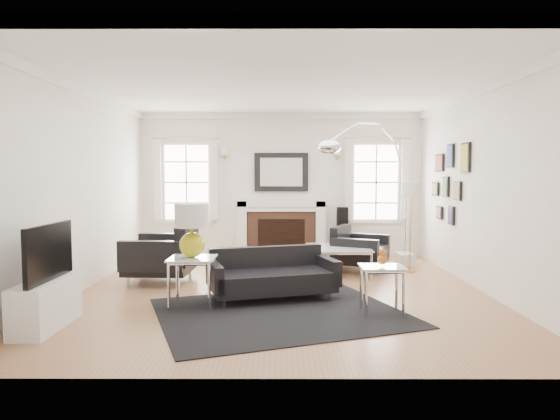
{
  "coord_description": "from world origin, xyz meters",
  "views": [
    {
      "loc": [
        0.0,
        -6.8,
        1.59
      ],
      "look_at": [
        -0.02,
        0.3,
        1.09
      ],
      "focal_mm": 32.0,
      "sensor_mm": 36.0,
      "label": 1
    }
  ],
  "objects_px": {
    "fireplace": "(281,229)",
    "coffee_table": "(338,249)",
    "arc_floor_lamp": "(371,189)",
    "armchair_right": "(357,250)",
    "gourd_lamp": "(192,227)",
    "sofa": "(272,276)",
    "armchair_left": "(165,256)"
  },
  "relations": [
    {
      "from": "armchair_left",
      "to": "gourd_lamp",
      "type": "relative_size",
      "value": 1.67
    },
    {
      "from": "armchair_right",
      "to": "sofa",
      "type": "bearing_deg",
      "value": -126.04
    },
    {
      "from": "coffee_table",
      "to": "gourd_lamp",
      "type": "bearing_deg",
      "value": -134.65
    },
    {
      "from": "sofa",
      "to": "arc_floor_lamp",
      "type": "relative_size",
      "value": 0.69
    },
    {
      "from": "gourd_lamp",
      "to": "sofa",
      "type": "bearing_deg",
      "value": 24.92
    },
    {
      "from": "fireplace",
      "to": "coffee_table",
      "type": "bearing_deg",
      "value": -60.94
    },
    {
      "from": "arc_floor_lamp",
      "to": "sofa",
      "type": "bearing_deg",
      "value": -132.28
    },
    {
      "from": "armchair_right",
      "to": "coffee_table",
      "type": "bearing_deg",
      "value": -135.45
    },
    {
      "from": "coffee_table",
      "to": "arc_floor_lamp",
      "type": "height_order",
      "value": "arc_floor_lamp"
    },
    {
      "from": "fireplace",
      "to": "arc_floor_lamp",
      "type": "distance_m",
      "value": 2.24
    },
    {
      "from": "sofa",
      "to": "coffee_table",
      "type": "distance_m",
      "value": 1.89
    },
    {
      "from": "armchair_right",
      "to": "gourd_lamp",
      "type": "bearing_deg",
      "value": -134.77
    },
    {
      "from": "sofa",
      "to": "armchair_left",
      "type": "xyz_separation_m",
      "value": [
        -1.61,
        0.98,
        0.11
      ]
    },
    {
      "from": "fireplace",
      "to": "sofa",
      "type": "relative_size",
      "value": 0.97
    },
    {
      "from": "armchair_right",
      "to": "gourd_lamp",
      "type": "xyz_separation_m",
      "value": [
        -2.35,
        -2.37,
        0.64
      ]
    },
    {
      "from": "sofa",
      "to": "arc_floor_lamp",
      "type": "bearing_deg",
      "value": 47.72
    },
    {
      "from": "gourd_lamp",
      "to": "armchair_right",
      "type": "bearing_deg",
      "value": 45.23
    },
    {
      "from": "sofa",
      "to": "armchair_left",
      "type": "height_order",
      "value": "armchair_left"
    },
    {
      "from": "arc_floor_lamp",
      "to": "armchair_right",
      "type": "bearing_deg",
      "value": 134.01
    },
    {
      "from": "fireplace",
      "to": "gourd_lamp",
      "type": "bearing_deg",
      "value": -106.31
    },
    {
      "from": "armchair_right",
      "to": "arc_floor_lamp",
      "type": "height_order",
      "value": "arc_floor_lamp"
    },
    {
      "from": "armchair_left",
      "to": "arc_floor_lamp",
      "type": "xyz_separation_m",
      "value": [
        3.2,
        0.76,
        0.98
      ]
    },
    {
      "from": "fireplace",
      "to": "arc_floor_lamp",
      "type": "relative_size",
      "value": 0.67
    },
    {
      "from": "coffee_table",
      "to": "arc_floor_lamp",
      "type": "xyz_separation_m",
      "value": [
        0.54,
        0.17,
        0.97
      ]
    },
    {
      "from": "coffee_table",
      "to": "arc_floor_lamp",
      "type": "bearing_deg",
      "value": 17.41
    },
    {
      "from": "sofa",
      "to": "gourd_lamp",
      "type": "bearing_deg",
      "value": -155.08
    },
    {
      "from": "gourd_lamp",
      "to": "fireplace",
      "type": "bearing_deg",
      "value": 73.69
    },
    {
      "from": "fireplace",
      "to": "arc_floor_lamp",
      "type": "bearing_deg",
      "value": -45.36
    },
    {
      "from": "sofa",
      "to": "coffee_table",
      "type": "height_order",
      "value": "sofa"
    },
    {
      "from": "sofa",
      "to": "armchair_right",
      "type": "height_order",
      "value": "armchair_right"
    },
    {
      "from": "sofa",
      "to": "armchair_left",
      "type": "distance_m",
      "value": 1.89
    },
    {
      "from": "armchair_left",
      "to": "arc_floor_lamp",
      "type": "height_order",
      "value": "arc_floor_lamp"
    }
  ]
}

